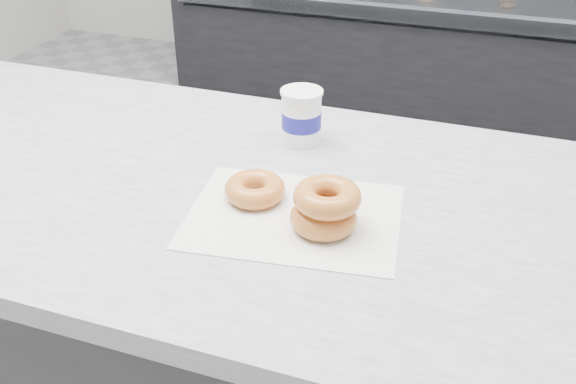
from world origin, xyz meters
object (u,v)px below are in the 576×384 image
display_case (393,7)px  donut_stack (325,207)px  coffee_cup (301,116)px  donut_single (255,189)px  counter (148,341)px

display_case → donut_stack: bearing=-81.5°
display_case → coffee_cup: bearing=-83.5°
donut_single → coffee_cup: size_ratio=0.94×
counter → donut_stack: (0.42, -0.07, 0.49)m
counter → donut_stack: bearing=-10.2°
display_case → coffee_cup: 2.58m
display_case → donut_single: display_case is taller
counter → donut_stack: 0.64m
display_case → counter: bearing=-90.0°
counter → display_case: bearing=90.0°
counter → display_case: display_case is taller
coffee_cup → donut_single: bearing=-74.2°
display_case → donut_single: 2.80m
donut_single → display_case: bearing=95.8°
display_case → coffee_cup: size_ratio=21.97×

